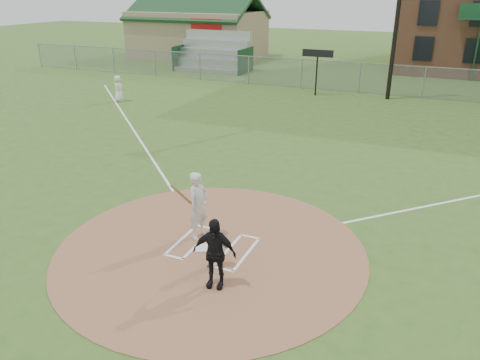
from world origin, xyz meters
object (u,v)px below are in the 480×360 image
at_px(ondeck_player, 118,89).
at_px(umpire, 214,253).
at_px(catcher, 217,248).
at_px(home_plate, 203,248).
at_px(batter_at_plate, 198,205).

bearing_deg(ondeck_player, umpire, 160.23).
bearing_deg(catcher, ondeck_player, 113.26).
xyz_separation_m(home_plate, batter_at_plate, (-0.41, 0.54, 0.97)).
relative_size(catcher, batter_at_plate, 0.57).
distance_m(umpire, batter_at_plate, 2.43).
xyz_separation_m(catcher, ondeck_player, (-13.83, 14.37, 0.22)).
height_order(umpire, batter_at_plate, batter_at_plate).
bearing_deg(umpire, catcher, 102.37).
xyz_separation_m(home_plate, ondeck_player, (-13.07, 13.69, 0.76)).
bearing_deg(home_plate, umpire, -53.18).
relative_size(ondeck_player, batter_at_plate, 0.81).
relative_size(catcher, ondeck_player, 0.70).
height_order(catcher, ondeck_player, ondeck_player).
bearing_deg(umpire, batter_at_plate, 117.23).
relative_size(umpire, batter_at_plate, 0.90).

